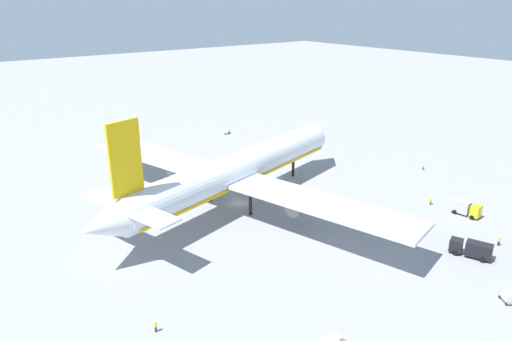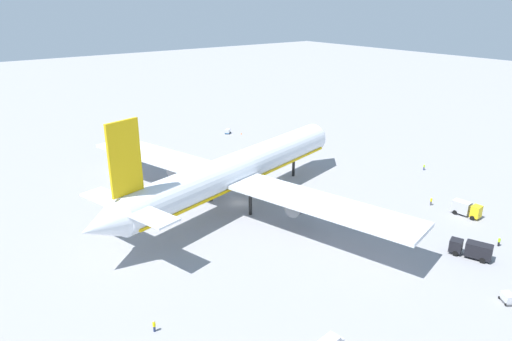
% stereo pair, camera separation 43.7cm
% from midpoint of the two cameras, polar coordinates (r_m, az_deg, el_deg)
% --- Properties ---
extents(ground_plane, '(600.00, 600.00, 0.00)m').
position_cam_midpoint_polar(ground_plane, '(100.75, -2.21, -3.99)').
color(ground_plane, gray).
extents(airliner, '(71.89, 80.82, 23.77)m').
position_cam_midpoint_polar(airliner, '(96.98, -2.71, -0.03)').
color(airliner, silver).
rests_on(airliner, ground).
extents(service_truck_0, '(4.24, 7.00, 2.85)m').
position_cam_midpoint_polar(service_truck_0, '(87.95, 24.86, -8.68)').
color(service_truck_0, black).
rests_on(service_truck_0, ground).
extents(service_truck_2, '(2.73, 5.75, 2.84)m').
position_cam_midpoint_polar(service_truck_2, '(103.55, 24.27, -4.22)').
color(service_truck_2, yellow).
rests_on(service_truck_2, ground).
extents(baggage_cart_0, '(2.41, 2.75, 1.42)m').
position_cam_midpoint_polar(baggage_cart_0, '(78.76, 28.43, -13.50)').
color(baggage_cart_0, '#595B60').
rests_on(baggage_cart_0, ground).
extents(baggage_cart_1, '(2.66, 2.57, 1.47)m').
position_cam_midpoint_polar(baggage_cart_1, '(153.03, -3.68, 4.84)').
color(baggage_cart_1, '#26598C').
rests_on(baggage_cart_1, ground).
extents(ground_worker_0, '(0.57, 0.57, 1.67)m').
position_cam_midpoint_polar(ground_worker_0, '(65.93, -12.44, -18.19)').
color(ground_worker_0, navy).
rests_on(ground_worker_0, ground).
extents(ground_worker_1, '(0.56, 0.56, 1.78)m').
position_cam_midpoint_polar(ground_worker_1, '(106.10, 20.57, -3.52)').
color(ground_worker_1, '#3F3F47').
rests_on(ground_worker_1, ground).
extents(ground_worker_2, '(0.46, 0.46, 1.62)m').
position_cam_midpoint_polar(ground_worker_2, '(127.15, 19.78, 0.43)').
color(ground_worker_2, navy).
rests_on(ground_worker_2, ground).
extents(ground_worker_3, '(0.52, 0.52, 1.73)m').
position_cam_midpoint_polar(ground_worker_3, '(94.15, 27.56, -7.70)').
color(ground_worker_3, black).
rests_on(ground_worker_3, ground).
extents(traffic_cone_1, '(0.36, 0.36, 0.55)m').
position_cam_midpoint_polar(traffic_cone_1, '(152.03, -2.01, 4.57)').
color(traffic_cone_1, orange).
rests_on(traffic_cone_1, ground).
extents(traffic_cone_2, '(0.36, 0.36, 0.55)m').
position_cam_midpoint_polar(traffic_cone_2, '(152.53, 3.88, 4.58)').
color(traffic_cone_2, orange).
rests_on(traffic_cone_2, ground).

